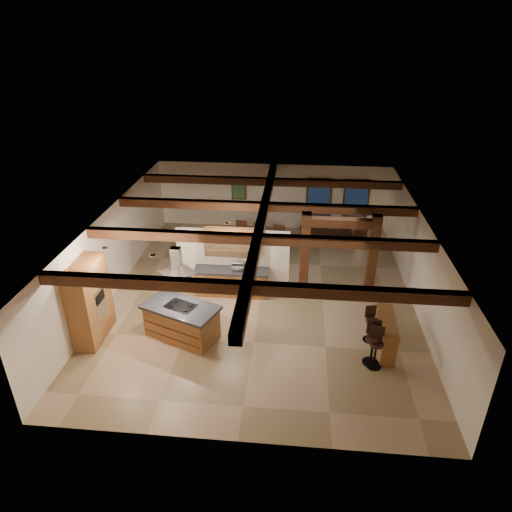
{
  "coord_description": "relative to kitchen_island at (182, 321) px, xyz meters",
  "views": [
    {
      "loc": [
        1.09,
        -13.03,
        8.24
      ],
      "look_at": [
        -0.22,
        0.5,
        1.29
      ],
      "focal_mm": 32.0,
      "sensor_mm": 36.0,
      "label": 1
    }
  ],
  "objects": [
    {
      "name": "bar_stool_c",
      "position": [
        5.44,
        0.36,
        0.02
      ],
      "size": [
        0.39,
        0.4,
        1.09
      ],
      "color": "black",
      "rests_on": "ground"
    },
    {
      "name": "table_lamp",
      "position": [
        5.99,
        7.64,
        0.21
      ],
      "size": [
        0.25,
        0.25,
        0.3
      ],
      "color": "black",
      "rests_on": "side_table"
    },
    {
      "name": "upper_display_cabinet",
      "position": [
        1.11,
        2.68,
        1.31
      ],
      "size": [
        1.8,
        0.36,
        0.95
      ],
      "color": "brown",
      "rests_on": "partition_wall"
    },
    {
      "name": "bar_counter",
      "position": [
        5.83,
        0.01,
        0.09
      ],
      "size": [
        0.52,
        1.79,
        0.93
      ],
      "color": "brown",
      "rests_on": "ground"
    },
    {
      "name": "bar_stool_b",
      "position": [
        5.43,
        -0.78,
        0.06
      ],
      "size": [
        0.41,
        0.42,
        1.18
      ],
      "color": "black",
      "rests_on": "ground"
    },
    {
      "name": "bar_stool_a",
      "position": [
        5.36,
        -0.64,
        0.12
      ],
      "size": [
        0.45,
        0.45,
        1.28
      ],
      "color": "black",
      "rests_on": "ground"
    },
    {
      "name": "timber_posts",
      "position": [
        4.61,
        2.87,
        1.23
      ],
      "size": [
        2.5,
        0.3,
        2.9
      ],
      "color": "#38160E",
      "rests_on": "ground"
    },
    {
      "name": "dining_table",
      "position": [
        1.67,
        5.16,
        -0.23
      ],
      "size": [
        1.89,
        1.28,
        0.61
      ],
      "primitive_type": "imported",
      "rotation": [
        0.0,
        0.0,
        0.18
      ],
      "color": "#411C10",
      "rests_on": "ground"
    },
    {
      "name": "ceiling_beams",
      "position": [
        2.11,
        2.37,
        2.22
      ],
      "size": [
        10.0,
        12.0,
        0.28
      ],
      "color": "#38160E",
      "rests_on": "room_walls"
    },
    {
      "name": "kitchen_island",
      "position": [
        0.0,
        0.0,
        0.0
      ],
      "size": [
        2.42,
        1.87,
        1.07
      ],
      "color": "brown",
      "rests_on": "ground"
    },
    {
      "name": "microwave",
      "position": [
        1.33,
        2.48,
        0.52
      ],
      "size": [
        0.42,
        0.29,
        0.23
      ],
      "primitive_type": "imported",
      "rotation": [
        0.0,
        0.0,
        3.18
      ],
      "color": "#B4B4B8",
      "rests_on": "back_counter"
    },
    {
      "name": "pantry_cabinet",
      "position": [
        -2.56,
        -0.23,
        0.66
      ],
      "size": [
        0.67,
        1.6,
        2.4
      ],
      "color": "brown",
      "rests_on": "ground"
    },
    {
      "name": "sofa",
      "position": [
        4.47,
        7.42,
        -0.23
      ],
      "size": [
        2.21,
        1.08,
        0.62
      ],
      "primitive_type": "imported",
      "rotation": [
        0.0,
        0.0,
        3.26
      ],
      "color": "black",
      "rests_on": "ground"
    },
    {
      "name": "back_windows",
      "position": [
        4.91,
        8.3,
        0.96
      ],
      "size": [
        2.7,
        0.07,
        1.7
      ],
      "color": "#38160E",
      "rests_on": "room_walls"
    },
    {
      "name": "dining_chairs",
      "position": [
        1.67,
        5.16,
        0.13
      ],
      "size": [
        2.35,
        2.35,
        1.31
      ],
      "color": "#38160E",
      "rests_on": "ground"
    },
    {
      "name": "back_counter",
      "position": [
        1.11,
        2.48,
        -0.06
      ],
      "size": [
        2.5,
        0.66,
        0.94
      ],
      "color": "brown",
      "rests_on": "ground"
    },
    {
      "name": "range_hood",
      "position": [
        0.0,
        -0.0,
        1.25
      ],
      "size": [
        1.1,
        1.1,
        1.4
      ],
      "color": "silver",
      "rests_on": "room_walls"
    },
    {
      "name": "partition_wall",
      "position": [
        1.11,
        2.87,
        0.56
      ],
      "size": [
        3.8,
        0.18,
        2.2
      ],
      "primitive_type": "cube",
      "color": "white",
      "rests_on": "ground"
    },
    {
      "name": "recessed_cans",
      "position": [
        -0.43,
        0.43,
        2.33
      ],
      "size": [
        3.16,
        2.46,
        0.03
      ],
      "color": "silver",
      "rests_on": "room_walls"
    },
    {
      "name": "framed_art",
      "position": [
        0.61,
        8.3,
        1.16
      ],
      "size": [
        0.65,
        0.05,
        0.85
      ],
      "color": "#38160E",
      "rests_on": "room_walls"
    },
    {
      "name": "side_table",
      "position": [
        5.99,
        7.64,
        -0.27
      ],
      "size": [
        0.56,
        0.56,
        0.53
      ],
      "primitive_type": "cube",
      "rotation": [
        0.0,
        0.0,
        -0.38
      ],
      "color": "#38160E",
      "rests_on": "ground"
    },
    {
      "name": "ground",
      "position": [
        2.11,
        2.37,
        -0.54
      ],
      "size": [
        12.0,
        12.0,
        0.0
      ],
      "primitive_type": "plane",
      "color": "tan",
      "rests_on": "ground"
    },
    {
      "name": "room_walls",
      "position": [
        2.11,
        2.37,
        1.24
      ],
      "size": [
        12.0,
        12.0,
        12.0
      ],
      "color": "white",
      "rests_on": "ground"
    }
  ]
}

